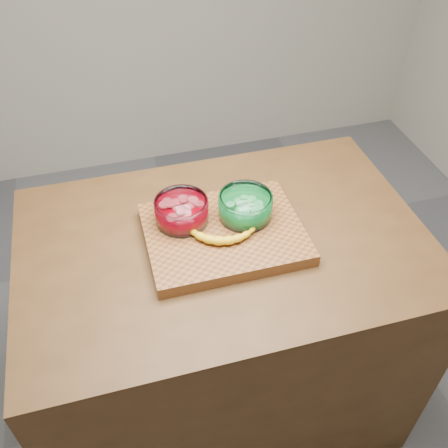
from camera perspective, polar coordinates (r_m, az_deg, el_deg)
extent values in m
plane|color=#55565A|center=(2.19, 0.00, -18.70)|extent=(3.50, 3.50, 0.00)
cube|color=#482D15|center=(1.81, 0.00, -11.91)|extent=(1.20, 0.80, 0.90)
cube|color=brown|center=(1.45, 0.00, -1.16)|extent=(0.45, 0.35, 0.04)
cylinder|color=white|center=(1.44, -4.86, 1.50)|extent=(0.16, 0.16, 0.07)
cylinder|color=#B60010|center=(1.45, -4.84, 1.19)|extent=(0.13, 0.13, 0.04)
cylinder|color=#E74855|center=(1.43, -4.91, 2.08)|extent=(0.13, 0.13, 0.02)
cylinder|color=white|center=(1.45, 2.45, 2.05)|extent=(0.16, 0.16, 0.07)
cylinder|color=green|center=(1.46, 2.44, 1.73)|extent=(0.14, 0.14, 0.04)
cylinder|color=#72F286|center=(1.44, 2.48, 2.63)|extent=(0.13, 0.13, 0.02)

